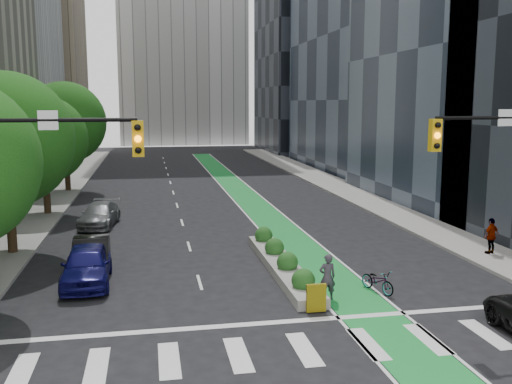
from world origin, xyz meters
name	(u,v)px	position (x,y,z in m)	size (l,w,h in m)	color
ground	(296,336)	(0.00, 0.00, 0.00)	(160.00, 160.00, 0.00)	black
sidewalk_left	(43,206)	(-11.80, 25.00, 0.07)	(3.60, 90.00, 0.15)	gray
sidewalk_right	(361,196)	(11.80, 25.00, 0.07)	(3.60, 90.00, 0.15)	gray
bike_lane_paint	(240,191)	(3.00, 30.00, 0.01)	(2.20, 70.00, 0.01)	#188834
building_tan_far	(27,60)	(-20.00, 66.00, 13.00)	(14.00, 16.00, 26.00)	tan
building_dark_end	(311,57)	(20.00, 68.00, 14.00)	(14.00, 18.00, 28.00)	black
tree_mid	(5,140)	(-11.00, 12.00, 5.57)	(6.40, 6.40, 8.78)	black
tree_midfar	(44,140)	(-11.00, 22.00, 4.95)	(5.60, 5.60, 7.76)	black
tree_far	(65,123)	(-11.00, 32.00, 5.69)	(6.60, 6.60, 9.00)	black
median_planter	(282,262)	(1.20, 7.04, 0.37)	(1.20, 10.26, 1.10)	gray
bicycle	(378,281)	(4.20, 3.52, 0.45)	(0.60, 1.71, 0.90)	gray
cyclist	(327,277)	(2.00, 3.05, 0.88)	(0.64, 0.42, 1.75)	#37313B
parked_car_left_near	(87,265)	(-7.00, 6.65, 0.79)	(1.87, 4.64, 1.58)	#0E0D51
parked_car_left_mid	(91,255)	(-7.00, 8.56, 0.72)	(1.52, 4.37, 1.44)	black
parked_car_left_far	(100,215)	(-7.38, 17.98, 0.67)	(1.89, 4.65, 1.35)	#56595B
pedestrian_far	(491,236)	(11.54, 7.39, 1.01)	(1.01, 0.42, 1.73)	gray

